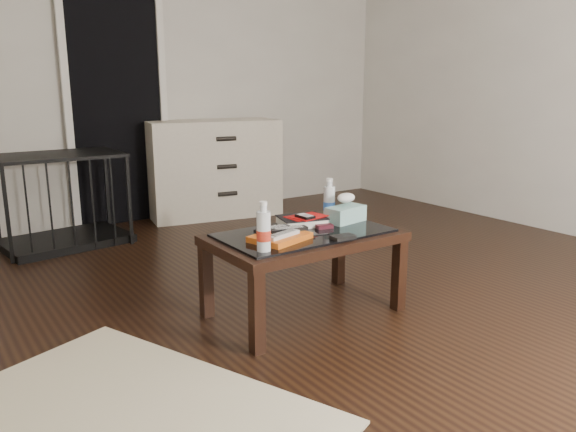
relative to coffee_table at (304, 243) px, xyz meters
name	(u,v)px	position (x,y,z in m)	size (l,w,h in m)	color
ground	(327,294)	(0.28, 0.15, -0.40)	(5.00, 5.00, 0.00)	black
room_shell	(332,9)	(0.28, 0.15, 1.22)	(5.00, 5.00, 5.00)	silver
doorway	(117,108)	(-0.12, 2.61, 0.63)	(0.90, 0.08, 2.07)	black
coffee_table	(304,243)	(0.00, 0.00, 0.00)	(1.00, 0.60, 0.46)	black
dresser	(214,169)	(0.68, 2.38, 0.05)	(1.27, 0.71, 0.90)	beige
pet_crate	(64,216)	(-0.74, 2.14, -0.17)	(0.97, 0.71, 0.71)	black
magazines	(280,237)	(-0.20, -0.07, 0.08)	(0.28, 0.21, 0.03)	#CA5713
remote_silver	(283,234)	(-0.21, -0.11, 0.11)	(0.20, 0.05, 0.02)	#BCBBC1
remote_black_front	(289,229)	(-0.13, -0.04, 0.11)	(0.20, 0.05, 0.02)	black
remote_black_back	(272,229)	(-0.19, 0.02, 0.11)	(0.20, 0.05, 0.02)	black
textbook	(302,221)	(0.08, 0.13, 0.09)	(0.25, 0.20, 0.05)	black
dvd_mailers	(304,217)	(0.08, 0.11, 0.11)	(0.19, 0.14, 0.01)	red
ipod	(305,216)	(0.06, 0.08, 0.12)	(0.06, 0.10, 0.02)	black
flip_phone	(324,226)	(0.13, -0.01, 0.08)	(0.09, 0.05, 0.02)	black
wallet	(343,237)	(0.07, -0.23, 0.07)	(0.12, 0.07, 0.02)	black
water_bottle_left	(264,226)	(-0.36, -0.17, 0.18)	(0.07, 0.07, 0.24)	white
water_bottle_right	(329,199)	(0.30, 0.16, 0.18)	(0.07, 0.07, 0.24)	silver
tissue_box	(346,214)	(0.32, 0.04, 0.11)	(0.23, 0.12, 0.09)	teal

